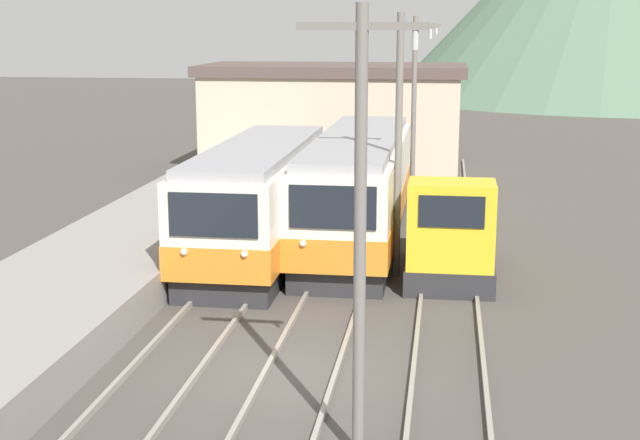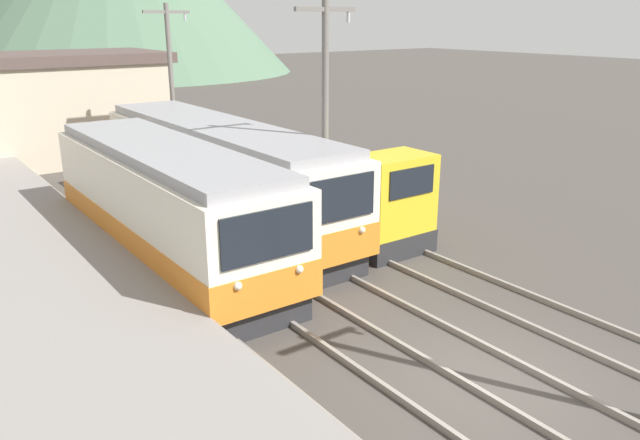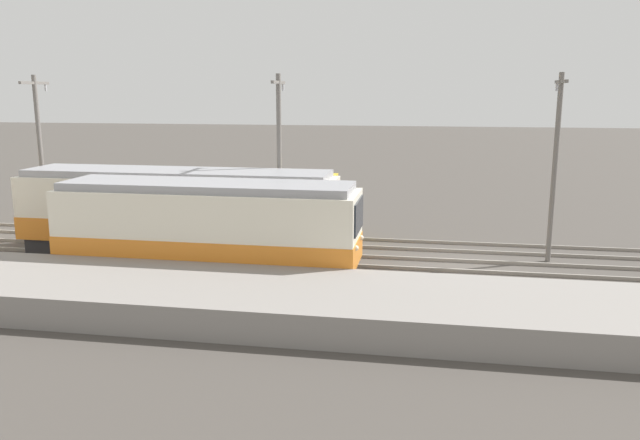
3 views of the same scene
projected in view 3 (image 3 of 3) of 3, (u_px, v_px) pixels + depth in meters
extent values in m
plane|color=#47423D|center=(467.00, 269.00, 23.74)|extent=(200.00, 200.00, 0.00)
cube|color=gray|center=(479.00, 314.00, 17.61)|extent=(4.50, 54.00, 0.95)
cube|color=gray|center=(472.00, 295.00, 20.52)|extent=(0.10, 60.00, 0.14)
cube|color=gray|center=(470.00, 282.00, 21.91)|extent=(0.10, 60.00, 0.14)
cube|color=gray|center=(468.00, 271.00, 23.22)|extent=(0.10, 60.00, 0.14)
cube|color=gray|center=(466.00, 261.00, 24.61)|extent=(0.10, 60.00, 0.14)
cube|color=gray|center=(464.00, 251.00, 26.11)|extent=(0.10, 60.00, 0.14)
cube|color=gray|center=(462.00, 243.00, 27.50)|extent=(0.10, 60.00, 0.14)
cube|color=#28282B|center=(210.00, 267.00, 22.75)|extent=(2.58, 10.38, 0.70)
cube|color=silver|center=(209.00, 224.00, 22.42)|extent=(2.80, 10.81, 2.51)
cube|color=orange|center=(209.00, 246.00, 22.59)|extent=(2.84, 10.85, 0.90)
cube|color=black|center=(359.00, 216.00, 21.39)|extent=(2.24, 0.06, 1.10)
sphere|color=silver|center=(356.00, 248.00, 20.84)|extent=(0.18, 0.18, 0.18)
sphere|color=silver|center=(361.00, 238.00, 22.33)|extent=(0.18, 0.18, 0.18)
cube|color=#939399|center=(207.00, 186.00, 22.14)|extent=(2.46, 10.38, 0.28)
cube|color=#28282B|center=(180.00, 246.00, 25.84)|extent=(2.58, 12.48, 0.70)
cube|color=silver|center=(178.00, 208.00, 25.52)|extent=(2.80, 13.00, 2.55)
cube|color=orange|center=(179.00, 227.00, 25.68)|extent=(2.84, 13.04, 0.92)
cube|color=black|center=(336.00, 200.00, 24.30)|extent=(2.24, 0.06, 1.12)
sphere|color=silver|center=(333.00, 228.00, 23.75)|extent=(0.18, 0.18, 0.18)
sphere|color=silver|center=(339.00, 220.00, 25.23)|extent=(0.18, 0.18, 0.18)
cube|color=#939399|center=(177.00, 173.00, 25.23)|extent=(2.46, 12.48, 0.28)
cube|color=#28282B|center=(281.00, 233.00, 28.13)|extent=(2.40, 4.87, 0.70)
cube|color=gold|center=(317.00, 202.00, 27.54)|extent=(2.28, 1.56, 2.30)
cube|color=black|center=(335.00, 191.00, 27.30)|extent=(1.68, 0.04, 0.83)
cube|color=gold|center=(264.00, 210.00, 28.05)|extent=(1.92, 3.21, 1.40)
cylinder|color=black|center=(264.00, 189.00, 27.85)|extent=(0.16, 0.16, 0.50)
cylinder|color=slate|center=(555.00, 170.00, 24.08)|extent=(0.20, 0.20, 7.35)
cube|color=slate|center=(561.00, 82.00, 23.41)|extent=(2.00, 0.12, 0.12)
cylinder|color=#B2B2B7|center=(557.00, 87.00, 24.22)|extent=(0.10, 0.10, 0.30)
cylinder|color=slate|center=(279.00, 164.00, 25.95)|extent=(0.20, 0.20, 7.35)
cube|color=slate|center=(278.00, 82.00, 25.27)|extent=(2.00, 0.12, 0.12)
cylinder|color=#B2B2B7|center=(283.00, 87.00, 26.09)|extent=(0.10, 0.10, 0.30)
cylinder|color=slate|center=(41.00, 159.00, 27.82)|extent=(0.20, 0.20, 7.35)
cube|color=slate|center=(34.00, 83.00, 27.14)|extent=(2.00, 0.12, 0.12)
cylinder|color=#B2B2B7|center=(46.00, 88.00, 27.96)|extent=(0.10, 0.10, 0.30)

